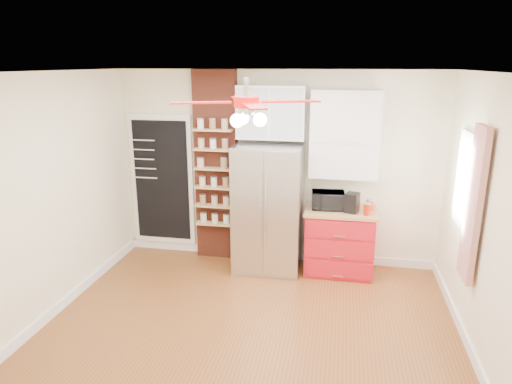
% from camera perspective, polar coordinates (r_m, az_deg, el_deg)
% --- Properties ---
extents(floor, '(4.50, 4.50, 0.00)m').
position_cam_1_polar(floor, '(5.11, -1.03, -17.09)').
color(floor, brown).
rests_on(floor, ground).
extents(ceiling, '(4.50, 4.50, 0.00)m').
position_cam_1_polar(ceiling, '(4.29, -1.22, 14.77)').
color(ceiling, white).
rests_on(ceiling, wall_back).
extents(wall_back, '(4.50, 0.02, 2.70)m').
position_cam_1_polar(wall_back, '(6.42, 2.56, 2.97)').
color(wall_back, '#FFF5CD').
rests_on(wall_back, floor).
extents(wall_front, '(4.50, 0.02, 2.70)m').
position_cam_1_polar(wall_front, '(2.77, -9.98, -15.54)').
color(wall_front, '#FFF5CD').
rests_on(wall_front, floor).
extents(wall_left, '(0.02, 4.00, 2.70)m').
position_cam_1_polar(wall_left, '(5.43, -25.03, -0.94)').
color(wall_left, '#FFF5CD').
rests_on(wall_left, floor).
extents(wall_right, '(0.02, 4.00, 2.70)m').
position_cam_1_polar(wall_right, '(4.64, 27.29, -3.95)').
color(wall_right, '#FFF5CD').
rests_on(wall_right, floor).
extents(chalkboard, '(0.95, 0.05, 1.95)m').
position_cam_1_polar(chalkboard, '(6.89, -11.65, 1.41)').
color(chalkboard, white).
rests_on(chalkboard, wall_back).
extents(brick_pillar, '(0.60, 0.16, 2.70)m').
position_cam_1_polar(brick_pillar, '(6.52, -4.97, 3.12)').
color(brick_pillar, maroon).
rests_on(brick_pillar, floor).
extents(fridge, '(0.90, 0.70, 1.75)m').
position_cam_1_polar(fridge, '(6.20, 1.55, -2.04)').
color(fridge, silver).
rests_on(fridge, floor).
extents(upper_glass_cabinet, '(0.90, 0.35, 0.70)m').
position_cam_1_polar(upper_glass_cabinet, '(6.13, 1.94, 9.94)').
color(upper_glass_cabinet, white).
rests_on(upper_glass_cabinet, wall_back).
extents(red_cabinet, '(0.94, 0.64, 0.90)m').
position_cam_1_polar(red_cabinet, '(6.32, 10.35, -6.02)').
color(red_cabinet, red).
rests_on(red_cabinet, floor).
extents(upper_shelf_unit, '(0.90, 0.30, 1.15)m').
position_cam_1_polar(upper_shelf_unit, '(6.12, 11.04, 7.05)').
color(upper_shelf_unit, white).
rests_on(upper_shelf_unit, wall_back).
extents(window, '(0.04, 0.75, 1.05)m').
position_cam_1_polar(window, '(5.41, 24.81, 1.23)').
color(window, white).
rests_on(window, wall_right).
extents(curtain, '(0.06, 0.40, 1.55)m').
position_cam_1_polar(curtain, '(4.91, 25.57, -1.47)').
color(curtain, '#AE1E17').
rests_on(curtain, wall_right).
extents(ceiling_fan, '(1.40, 1.40, 0.44)m').
position_cam_1_polar(ceiling_fan, '(4.31, -1.20, 11.09)').
color(ceiling_fan, silver).
rests_on(ceiling_fan, ceiling).
extents(toaster_oven, '(0.45, 0.32, 0.24)m').
position_cam_1_polar(toaster_oven, '(6.14, 8.98, -1.02)').
color(toaster_oven, black).
rests_on(toaster_oven, red_cabinet).
extents(coffee_maker, '(0.21, 0.23, 0.25)m').
position_cam_1_polar(coffee_maker, '(6.06, 11.92, -1.31)').
color(coffee_maker, black).
rests_on(coffee_maker, red_cabinet).
extents(canister_left, '(0.11, 0.11, 0.15)m').
position_cam_1_polar(canister_left, '(5.99, 13.73, -2.16)').
color(canister_left, '#B31E09').
rests_on(canister_left, red_cabinet).
extents(canister_right, '(0.11, 0.11, 0.13)m').
position_cam_1_polar(canister_right, '(6.22, 14.00, -1.62)').
color(canister_right, red).
rests_on(canister_right, red_cabinet).
extents(pantry_jar_oats, '(0.12, 0.12, 0.13)m').
position_cam_1_polar(pantry_jar_oats, '(6.40, -6.93, 3.63)').
color(pantry_jar_oats, '#C5AF96').
rests_on(pantry_jar_oats, brick_pillar).
extents(pantry_jar_beans, '(0.10, 0.10, 0.14)m').
position_cam_1_polar(pantry_jar_beans, '(6.30, -4.01, 3.58)').
color(pantry_jar_beans, olive).
rests_on(pantry_jar_beans, brick_pillar).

